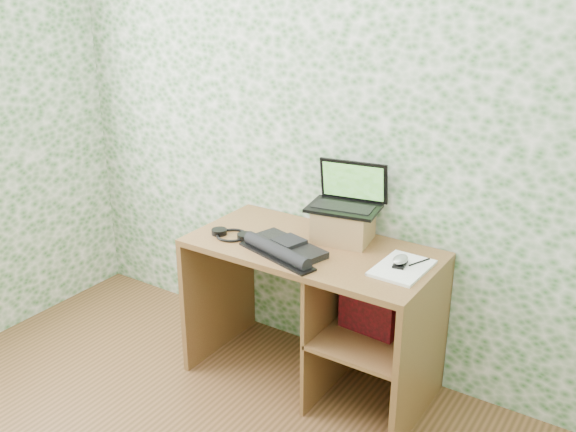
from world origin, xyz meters
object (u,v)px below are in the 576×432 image
Objects in this scene: keyboard at (284,248)px; notepad at (402,268)px; laptop at (348,197)px; desk at (328,298)px; riser at (343,225)px.

keyboard is 0.55m from notepad.
keyboard is at bearing -163.98° from notepad.
notepad is at bearing 30.37° from keyboard.
keyboard is at bearing -126.92° from laptop.
laptop is (0.01, 0.15, 0.48)m from desk.
desk is 2.63× the size of keyboard.
desk is 3.25× the size of laptop.
riser is at bearing 160.78° from notepad.
riser is 0.58× the size of keyboard.
laptop is 0.46m from notepad.
riser reaches higher than desk.
keyboard is at bearing -133.02° from desk.
desk is at bearing 177.62° from notepad.
notepad is (0.53, 0.14, -0.01)m from keyboard.
riser reaches higher than notepad.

